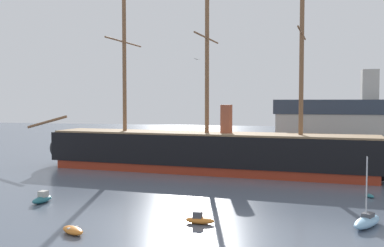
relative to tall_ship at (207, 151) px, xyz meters
name	(u,v)px	position (x,y,z in m)	size (l,w,h in m)	color
tall_ship	(207,151)	(0.00, 0.00, 0.00)	(68.91, 16.43, 33.14)	maroon
dinghy_foreground_left	(73,230)	(-4.71, -37.70, -3.27)	(3.12, 2.60, 0.68)	orange
motorboat_near_centre	(199,219)	(5.84, -31.65, -3.18)	(2.98, 1.32, 1.24)	orange
motorboat_mid_left	(42,199)	(-14.56, -27.26, -3.12)	(1.57, 3.38, 1.39)	#236670
sailboat_mid_right	(367,221)	(21.90, -28.86, -3.03)	(3.86, 5.43, 6.90)	#7FB2D6
dinghy_alongside_stern	(370,196)	(24.22, -14.81, -3.39)	(1.29, 1.97, 0.43)	#236670
dinghy_far_left	(85,165)	(-23.56, 0.88, -3.31)	(2.63, 2.44, 0.59)	#7FB2D6
motorboat_distant_centre	(260,161)	(8.10, 11.71, -2.95)	(4.51, 4.46, 1.88)	gold
seagull_in_flight	(197,59)	(2.47, -18.07, 14.06)	(0.68, 1.05, 0.13)	silver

